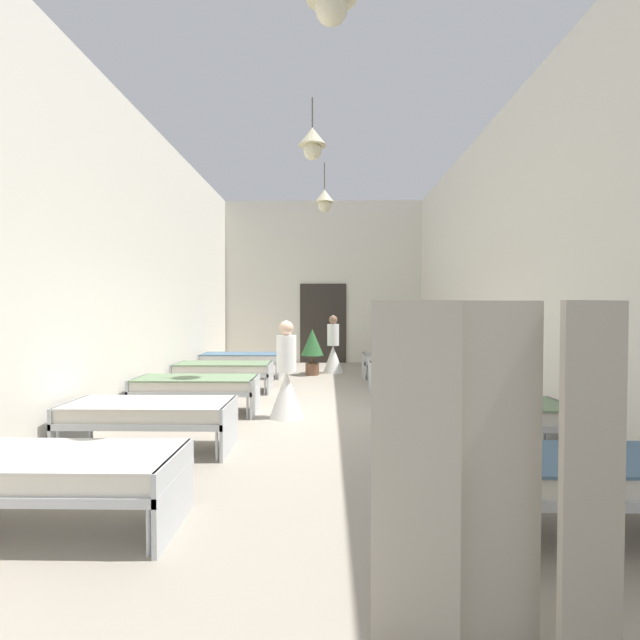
{
  "coord_description": "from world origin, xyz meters",
  "views": [
    {
      "loc": [
        0.14,
        -7.18,
        1.66
      ],
      "look_at": [
        0.0,
        1.2,
        1.44
      ],
      "focal_mm": 25.84,
      "sensor_mm": 36.0,
      "label": 1
    }
  ],
  "objects_px": {
    "bed_right_row_3": "(418,370)",
    "bed_left_row_4": "(242,359)",
    "privacy_screen": "(502,478)",
    "bed_left_row_1": "(150,413)",
    "bed_right_row_2": "(442,386)",
    "bed_right_row_1": "(483,415)",
    "bed_left_row_3": "(224,370)",
    "bed_left_row_0": "(52,471)",
    "bed_right_row_4": "(403,359)",
    "nurse_mid_aisle": "(286,383)",
    "potted_plant": "(312,346)",
    "nurse_near_aisle": "(333,352)",
    "bed_right_row_0": "(571,475)",
    "bed_left_row_2": "(196,386)"
  },
  "relations": [
    {
      "from": "bed_left_row_4",
      "to": "potted_plant",
      "type": "bearing_deg",
      "value": 12.98
    },
    {
      "from": "bed_left_row_4",
      "to": "bed_right_row_4",
      "type": "height_order",
      "value": "same"
    },
    {
      "from": "bed_left_row_0",
      "to": "bed_right_row_4",
      "type": "distance_m",
      "value": 8.52
    },
    {
      "from": "bed_left_row_3",
      "to": "bed_right_row_3",
      "type": "height_order",
      "value": "same"
    },
    {
      "from": "bed_right_row_3",
      "to": "bed_left_row_3",
      "type": "bearing_deg",
      "value": 180.0
    },
    {
      "from": "bed_right_row_2",
      "to": "potted_plant",
      "type": "height_order",
      "value": "potted_plant"
    },
    {
      "from": "bed_left_row_1",
      "to": "nurse_near_aisle",
      "type": "relative_size",
      "value": 1.28
    },
    {
      "from": "bed_left_row_1",
      "to": "bed_right_row_2",
      "type": "bearing_deg",
      "value": 26.21
    },
    {
      "from": "bed_right_row_4",
      "to": "potted_plant",
      "type": "bearing_deg",
      "value": 169.85
    },
    {
      "from": "bed_left_row_4",
      "to": "privacy_screen",
      "type": "distance_m",
      "value": 9.26
    },
    {
      "from": "bed_left_row_3",
      "to": "nurse_mid_aisle",
      "type": "distance_m",
      "value": 2.6
    },
    {
      "from": "bed_right_row_0",
      "to": "bed_right_row_4",
      "type": "distance_m",
      "value": 7.6
    },
    {
      "from": "bed_right_row_2",
      "to": "bed_right_row_4",
      "type": "bearing_deg",
      "value": 90.0
    },
    {
      "from": "bed_left_row_4",
      "to": "bed_right_row_1",
      "type": "bearing_deg",
      "value": -55.9
    },
    {
      "from": "bed_right_row_1",
      "to": "potted_plant",
      "type": "relative_size",
      "value": 1.66
    },
    {
      "from": "privacy_screen",
      "to": "bed_right_row_2",
      "type": "bearing_deg",
      "value": 73.26
    },
    {
      "from": "bed_right_row_1",
      "to": "bed_left_row_3",
      "type": "height_order",
      "value": "same"
    },
    {
      "from": "bed_left_row_1",
      "to": "potted_plant",
      "type": "distance_m",
      "value": 6.32
    },
    {
      "from": "bed_right_row_3",
      "to": "bed_left_row_4",
      "type": "bearing_deg",
      "value": 153.79
    },
    {
      "from": "bed_right_row_3",
      "to": "nurse_mid_aisle",
      "type": "relative_size",
      "value": 1.28
    },
    {
      "from": "bed_right_row_1",
      "to": "bed_right_row_3",
      "type": "relative_size",
      "value": 1.0
    },
    {
      "from": "bed_right_row_0",
      "to": "bed_left_row_4",
      "type": "height_order",
      "value": "same"
    },
    {
      "from": "bed_right_row_2",
      "to": "nurse_near_aisle",
      "type": "xyz_separation_m",
      "value": [
        -1.65,
        4.57,
        0.09
      ]
    },
    {
      "from": "bed_left_row_3",
      "to": "potted_plant",
      "type": "relative_size",
      "value": 1.66
    },
    {
      "from": "bed_right_row_2",
      "to": "nurse_mid_aisle",
      "type": "relative_size",
      "value": 1.28
    },
    {
      "from": "bed_right_row_3",
      "to": "bed_left_row_4",
      "type": "distance_m",
      "value": 4.3
    },
    {
      "from": "bed_right_row_0",
      "to": "potted_plant",
      "type": "bearing_deg",
      "value": 105.21
    },
    {
      "from": "bed_right_row_4",
      "to": "bed_right_row_3",
      "type": "bearing_deg",
      "value": -90.0
    },
    {
      "from": "bed_right_row_2",
      "to": "bed_left_row_3",
      "type": "relative_size",
      "value": 1.0
    },
    {
      "from": "bed_left_row_0",
      "to": "bed_right_row_3",
      "type": "distance_m",
      "value": 6.88
    },
    {
      "from": "nurse_mid_aisle",
      "to": "privacy_screen",
      "type": "distance_m",
      "value": 4.95
    },
    {
      "from": "bed_right_row_2",
      "to": "nurse_near_aisle",
      "type": "distance_m",
      "value": 4.86
    },
    {
      "from": "bed_left_row_0",
      "to": "bed_left_row_4",
      "type": "xyz_separation_m",
      "value": [
        0.0,
        7.6,
        0.0
      ]
    },
    {
      "from": "bed_right_row_0",
      "to": "bed_right_row_3",
      "type": "relative_size",
      "value": 1.0
    },
    {
      "from": "bed_left_row_1",
      "to": "privacy_screen",
      "type": "height_order",
      "value": "privacy_screen"
    },
    {
      "from": "bed_left_row_0",
      "to": "bed_right_row_4",
      "type": "xyz_separation_m",
      "value": [
        3.86,
        7.6,
        0.0
      ]
    },
    {
      "from": "bed_right_row_1",
      "to": "bed_right_row_4",
      "type": "height_order",
      "value": "same"
    },
    {
      "from": "bed_left_row_0",
      "to": "bed_left_row_3",
      "type": "bearing_deg",
      "value": 90.0
    },
    {
      "from": "bed_left_row_0",
      "to": "bed_right_row_2",
      "type": "xyz_separation_m",
      "value": [
        3.86,
        3.8,
        0.0
      ]
    },
    {
      "from": "bed_right_row_1",
      "to": "bed_right_row_3",
      "type": "distance_m",
      "value": 3.8
    },
    {
      "from": "bed_right_row_0",
      "to": "potted_plant",
      "type": "height_order",
      "value": "potted_plant"
    },
    {
      "from": "nurse_mid_aisle",
      "to": "bed_left_row_4",
      "type": "bearing_deg",
      "value": 36.86
    },
    {
      "from": "potted_plant",
      "to": "privacy_screen",
      "type": "relative_size",
      "value": 0.67
    },
    {
      "from": "bed_right_row_1",
      "to": "bed_left_row_2",
      "type": "distance_m",
      "value": 4.3
    },
    {
      "from": "bed_left_row_0",
      "to": "nurse_mid_aisle",
      "type": "distance_m",
      "value": 3.83
    },
    {
      "from": "bed_right_row_1",
      "to": "nurse_near_aisle",
      "type": "height_order",
      "value": "nurse_near_aisle"
    },
    {
      "from": "bed_right_row_1",
      "to": "nurse_mid_aisle",
      "type": "bearing_deg",
      "value": 145.78
    },
    {
      "from": "privacy_screen",
      "to": "bed_left_row_4",
      "type": "bearing_deg",
      "value": 102.4
    },
    {
      "from": "bed_right_row_3",
      "to": "privacy_screen",
      "type": "height_order",
      "value": "privacy_screen"
    },
    {
      "from": "bed_left_row_1",
      "to": "potted_plant",
      "type": "height_order",
      "value": "potted_plant"
    }
  ]
}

